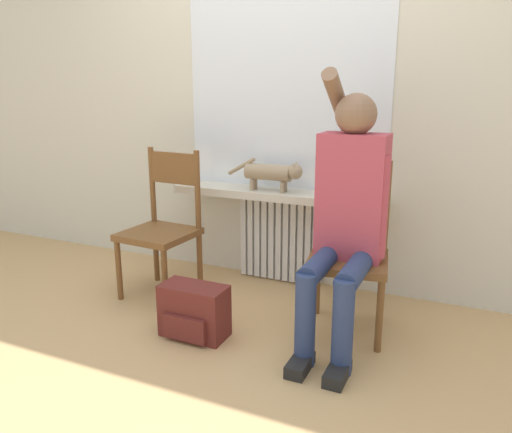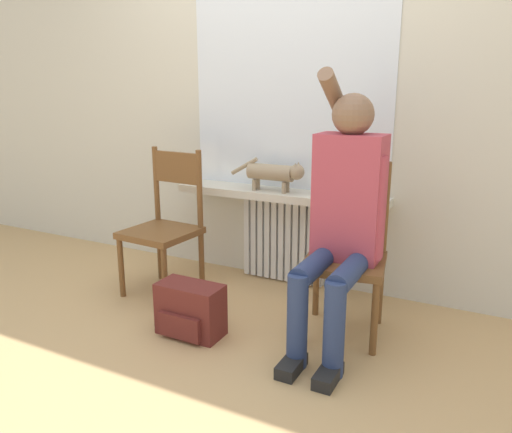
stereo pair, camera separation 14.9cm
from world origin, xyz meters
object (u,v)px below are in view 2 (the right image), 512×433
object	(u,v)px
cat	(275,173)
backpack	(190,310)
chair_right	(346,251)
chair_left	(165,223)
person	(344,212)

from	to	relation	value
cat	backpack	xyz separation A→B (m)	(-0.11, -0.82, -0.63)
chair_right	cat	size ratio (longest dim) A/B	1.78
chair_left	chair_right	xyz separation A→B (m)	(1.19, -0.00, 0.00)
cat	backpack	distance (m)	1.04
chair_right	cat	bearing A→B (deg)	137.30
chair_left	person	size ratio (longest dim) A/B	0.66
person	backpack	distance (m)	0.97
chair_right	person	world-z (taller)	person
chair_right	person	xyz separation A→B (m)	(0.01, -0.11, 0.24)
person	cat	bearing A→B (deg)	140.51
chair_right	backpack	xyz separation A→B (m)	(-0.71, -0.43, -0.32)
person	chair_left	bearing A→B (deg)	174.67
chair_left	backpack	bearing A→B (deg)	-38.34
person	cat	world-z (taller)	person
cat	person	bearing A→B (deg)	-39.49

